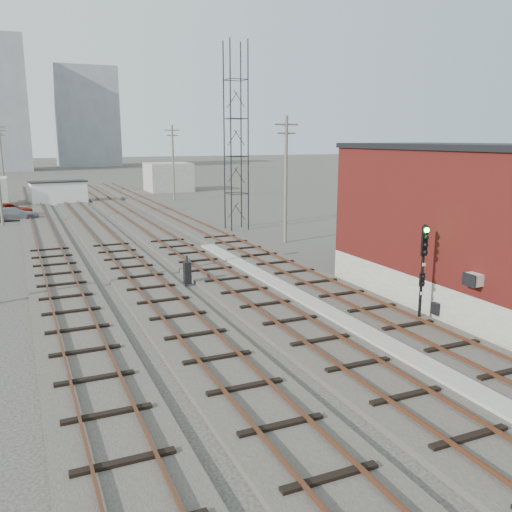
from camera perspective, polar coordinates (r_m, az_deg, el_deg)
ground at (r=68.08m, az=-14.34°, el=5.62°), size 320.00×320.00×0.00m
track_right at (r=48.31m, az=-7.13°, el=3.44°), size 3.20×90.00×0.39m
track_mid_right at (r=47.33m, az=-11.77°, el=3.10°), size 3.20×90.00×0.39m
track_mid_left at (r=46.67m, az=-16.58°, el=2.71°), size 3.20×90.00×0.39m
track_left at (r=46.35m, az=-21.48°, el=2.31°), size 3.20×90.00×0.39m
platform_curb at (r=24.92m, az=5.36°, el=-4.87°), size 0.90×28.00×0.26m
brick_building at (r=26.76m, az=20.89°, el=3.25°), size 6.54×12.20×7.22m
lattice_tower at (r=44.96m, az=-2.12°, el=12.34°), size 1.60×1.60×15.00m
utility_pole_left_c at (r=76.79m, az=-25.19°, el=9.16°), size 1.80×0.24×9.00m
utility_pole_right_a at (r=39.08m, az=3.16°, el=8.37°), size 1.80×0.24×9.00m
utility_pole_right_b at (r=67.17m, az=-8.72°, el=9.88°), size 1.80×0.24×9.00m
apartment_right at (r=158.00m, az=-17.42°, el=13.76°), size 16.00×12.00×26.00m
shed_right at (r=79.54m, az=-9.22°, el=8.20°), size 6.00×6.00×4.00m
signal_mast at (r=23.08m, az=17.18°, el=-0.95°), size 0.40×0.41×4.07m
switch_stand at (r=28.07m, az=-7.25°, el=-1.74°), size 0.36×0.36×1.49m
site_trailer at (r=67.08m, az=-20.07°, el=6.32°), size 6.51×3.29×2.65m
car_red at (r=56.73m, az=-24.70°, el=4.41°), size 4.90×3.10×1.56m
car_grey at (r=54.90m, az=-24.12°, el=4.07°), size 4.31×1.82×1.24m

